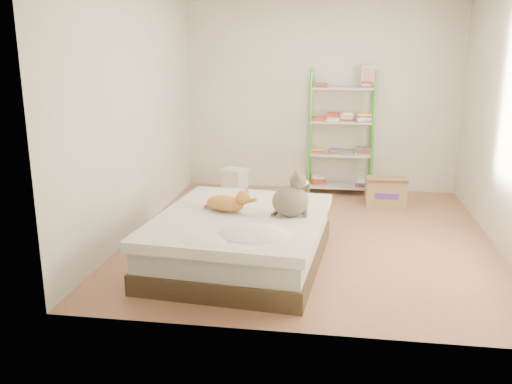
% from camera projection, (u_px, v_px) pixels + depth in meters
% --- Properties ---
extents(room, '(3.81, 4.21, 2.61)m').
position_uv_depth(room, '(314.00, 115.00, 5.53)').
color(room, '#B17455').
rests_on(room, ground).
extents(bed, '(1.65, 1.99, 0.48)m').
position_uv_depth(bed, '(241.00, 239.00, 5.06)').
color(bed, '#4A3C28').
rests_on(bed, ground).
extents(orange_cat, '(0.53, 0.41, 0.19)m').
position_uv_depth(orange_cat, '(225.00, 201.00, 5.09)').
color(orange_cat, '#EC9C45').
rests_on(orange_cat, bed).
extents(grey_cat, '(0.43, 0.39, 0.41)m').
position_uv_depth(grey_cat, '(290.00, 195.00, 4.91)').
color(grey_cat, '#6F634E').
rests_on(grey_cat, bed).
extents(shelf_unit, '(0.89, 0.36, 1.74)m').
position_uv_depth(shelf_unit, '(342.00, 134.00, 7.41)').
color(shelf_unit, green).
rests_on(shelf_unit, ground).
extents(cardboard_box, '(0.50, 0.48, 0.40)m').
position_uv_depth(cardboard_box, '(386.00, 192.00, 6.97)').
color(cardboard_box, tan).
rests_on(cardboard_box, ground).
extents(white_bin, '(0.40, 0.38, 0.37)m').
position_uv_depth(white_bin, '(234.00, 182.00, 7.47)').
color(white_bin, white).
rests_on(white_bin, ground).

